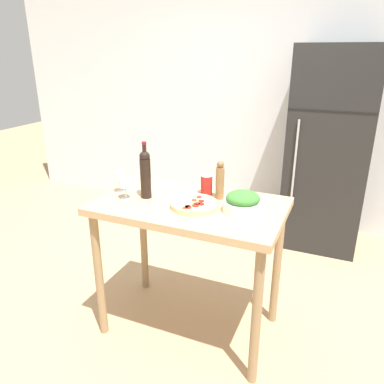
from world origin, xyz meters
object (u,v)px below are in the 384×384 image
(wine_glass_near, at_px, (125,184))
(refrigerator, at_px, (328,150))
(wine_glass_far, at_px, (120,178))
(salt_canister, at_px, (206,184))
(wine_bottle, at_px, (145,173))
(salad_bowl, at_px, (243,202))
(pepper_mill, at_px, (220,181))
(homemade_pizza, at_px, (194,204))

(wine_glass_near, bearing_deg, refrigerator, 58.79)
(wine_glass_far, bearing_deg, salt_canister, 19.38)
(wine_bottle, distance_m, wine_glass_near, 0.14)
(refrigerator, bearing_deg, wine_glass_near, -121.21)
(wine_glass_near, distance_m, salad_bowl, 0.75)
(pepper_mill, height_order, salad_bowl, pepper_mill)
(pepper_mill, bearing_deg, refrigerator, 70.74)
(pepper_mill, distance_m, homemade_pizza, 0.24)
(refrigerator, distance_m, wine_glass_far, 2.10)
(wine_glass_near, height_order, pepper_mill, pepper_mill)
(wine_glass_near, relative_size, pepper_mill, 0.57)
(wine_glass_near, xyz_separation_m, homemade_pizza, (0.45, 0.05, -0.08))
(refrigerator, relative_size, wine_bottle, 5.17)
(wine_bottle, relative_size, wine_glass_near, 2.59)
(refrigerator, xyz_separation_m, salad_bowl, (-0.35, -1.71, 0.06))
(wine_bottle, bearing_deg, refrigerator, 60.26)
(wine_glass_near, bearing_deg, salt_canister, 32.30)
(refrigerator, xyz_separation_m, salt_canister, (-0.65, -1.53, 0.07))
(wine_bottle, height_order, salt_canister, wine_bottle)
(refrigerator, bearing_deg, pepper_mill, -109.26)
(homemade_pizza, bearing_deg, salt_canister, 92.65)
(wine_glass_far, distance_m, salad_bowl, 0.84)
(pepper_mill, distance_m, salad_bowl, 0.25)
(homemade_pizza, bearing_deg, wine_glass_near, -174.13)
(refrigerator, distance_m, homemade_pizza, 1.88)
(wine_bottle, bearing_deg, wine_glass_far, 176.06)
(wine_bottle, distance_m, salad_bowl, 0.65)
(wine_bottle, relative_size, pepper_mill, 1.47)
(wine_bottle, xyz_separation_m, pepper_mill, (0.44, 0.17, -0.04))
(homemade_pizza, bearing_deg, wine_glass_far, 175.53)
(salt_canister, bearing_deg, refrigerator, 66.89)
(salad_bowl, xyz_separation_m, salt_canister, (-0.30, 0.18, 0.01))
(refrigerator, bearing_deg, wine_glass_far, -124.78)
(wine_glass_near, relative_size, homemade_pizza, 0.49)
(wine_glass_near, height_order, wine_glass_far, same)
(refrigerator, distance_m, salt_canister, 1.66)
(wine_bottle, distance_m, homemade_pizza, 0.38)
(wine_bottle, xyz_separation_m, homemade_pizza, (0.35, -0.03, -0.15))
(wine_bottle, relative_size, salt_canister, 2.63)
(wine_glass_far, relative_size, salad_bowl, 0.60)
(pepper_mill, bearing_deg, homemade_pizza, -115.62)
(refrigerator, xyz_separation_m, pepper_mill, (-0.55, -1.57, 0.12))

